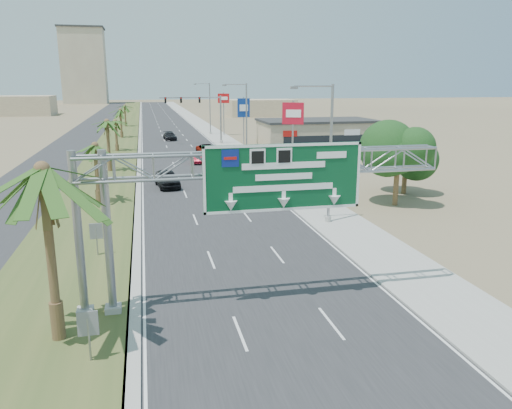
{
  "coord_description": "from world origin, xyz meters",
  "views": [
    {
      "loc": [
        -5.45,
        -11.46,
        10.11
      ],
      "look_at": [
        -0.19,
        12.02,
        4.2
      ],
      "focal_mm": 35.0,
      "sensor_mm": 36.0,
      "label": 1
    }
  ],
  "objects_px": {
    "sign_gantry": "(247,176)",
    "pole_sign_red_near": "(293,117)",
    "signal_mast": "(209,115)",
    "car_mid_lane": "(198,158)",
    "palm_near": "(42,171)",
    "pole_sign_red_far": "(224,102)",
    "car_far": "(170,136)",
    "car_right_lane": "(207,150)",
    "pole_sign_blue": "(244,110)",
    "store_building": "(317,133)",
    "car_left_lane": "(167,179)"
  },
  "relations": [
    {
      "from": "sign_gantry",
      "to": "pole_sign_red_near",
      "type": "distance_m",
      "value": 34.85
    },
    {
      "from": "signal_mast",
      "to": "car_mid_lane",
      "type": "distance_m",
      "value": 20.56
    },
    {
      "from": "sign_gantry",
      "to": "palm_near",
      "type": "bearing_deg",
      "value": -166.68
    },
    {
      "from": "sign_gantry",
      "to": "pole_sign_red_far",
      "type": "relative_size",
      "value": 2.04
    },
    {
      "from": "sign_gantry",
      "to": "car_far",
      "type": "distance_m",
      "value": 69.83
    },
    {
      "from": "palm_near",
      "to": "car_right_lane",
      "type": "distance_m",
      "value": 52.84
    },
    {
      "from": "sign_gantry",
      "to": "car_mid_lane",
      "type": "relative_size",
      "value": 4.03
    },
    {
      "from": "car_right_lane",
      "to": "sign_gantry",
      "type": "bearing_deg",
      "value": -99.84
    },
    {
      "from": "pole_sign_red_far",
      "to": "pole_sign_blue",
      "type": "bearing_deg",
      "value": -87.83
    },
    {
      "from": "car_mid_lane",
      "to": "store_building",
      "type": "bearing_deg",
      "value": 41.22
    },
    {
      "from": "palm_near",
      "to": "car_right_lane",
      "type": "bearing_deg",
      "value": 76.34
    },
    {
      "from": "car_left_lane",
      "to": "car_far",
      "type": "bearing_deg",
      "value": 79.66
    },
    {
      "from": "sign_gantry",
      "to": "car_right_lane",
      "type": "xyz_separation_m",
      "value": [
        4.26,
        49.06,
        -5.31
      ]
    },
    {
      "from": "car_right_lane",
      "to": "pole_sign_blue",
      "type": "xyz_separation_m",
      "value": [
        7.31,
        10.05,
        5.03
      ]
    },
    {
      "from": "car_mid_lane",
      "to": "pole_sign_blue",
      "type": "xyz_separation_m",
      "value": [
        9.3,
        16.8,
        5.1
      ]
    },
    {
      "from": "pole_sign_red_near",
      "to": "pole_sign_blue",
      "type": "distance_m",
      "value": 26.38
    },
    {
      "from": "pole_sign_red_near",
      "to": "pole_sign_blue",
      "type": "relative_size",
      "value": 1.04
    },
    {
      "from": "car_mid_lane",
      "to": "pole_sign_red_near",
      "type": "distance_m",
      "value": 14.75
    },
    {
      "from": "palm_near",
      "to": "store_building",
      "type": "xyz_separation_m",
      "value": [
        31.2,
        58.0,
        -4.93
      ]
    },
    {
      "from": "palm_near",
      "to": "car_left_lane",
      "type": "relative_size",
      "value": 1.67
    },
    {
      "from": "signal_mast",
      "to": "car_mid_lane",
      "type": "bearing_deg",
      "value": -101.37
    },
    {
      "from": "palm_near",
      "to": "pole_sign_blue",
      "type": "bearing_deg",
      "value": 72.11
    },
    {
      "from": "sign_gantry",
      "to": "palm_near",
      "type": "xyz_separation_m",
      "value": [
        -8.14,
        -1.93,
        0.87
      ]
    },
    {
      "from": "store_building",
      "to": "car_far",
      "type": "relative_size",
      "value": 3.73
    },
    {
      "from": "car_far",
      "to": "pole_sign_blue",
      "type": "bearing_deg",
      "value": -48.49
    },
    {
      "from": "palm_near",
      "to": "pole_sign_blue",
      "type": "distance_m",
      "value": 64.15
    },
    {
      "from": "car_mid_lane",
      "to": "car_left_lane",
      "type": "bearing_deg",
      "value": -99.98
    },
    {
      "from": "car_mid_lane",
      "to": "pole_sign_red_far",
      "type": "height_order",
      "value": "pole_sign_red_far"
    },
    {
      "from": "palm_near",
      "to": "pole_sign_red_far",
      "type": "height_order",
      "value": "palm_near"
    },
    {
      "from": "sign_gantry",
      "to": "store_building",
      "type": "bearing_deg",
      "value": 67.64
    },
    {
      "from": "car_mid_lane",
      "to": "pole_sign_red_far",
      "type": "distance_m",
      "value": 35.07
    },
    {
      "from": "palm_near",
      "to": "car_far",
      "type": "bearing_deg",
      "value": 83.42
    },
    {
      "from": "car_right_lane",
      "to": "pole_sign_red_near",
      "type": "relative_size",
      "value": 0.66
    },
    {
      "from": "store_building",
      "to": "pole_sign_red_near",
      "type": "bearing_deg",
      "value": -115.44
    },
    {
      "from": "store_building",
      "to": "car_right_lane",
      "type": "relative_size",
      "value": 3.35
    },
    {
      "from": "signal_mast",
      "to": "palm_near",
      "type": "bearing_deg",
      "value": -102.66
    },
    {
      "from": "pole_sign_blue",
      "to": "car_left_lane",
      "type": "bearing_deg",
      "value": -113.98
    },
    {
      "from": "sign_gantry",
      "to": "car_right_lane",
      "type": "relative_size",
      "value": 3.12
    },
    {
      "from": "palm_near",
      "to": "signal_mast",
      "type": "xyz_separation_m",
      "value": [
        14.37,
        63.97,
        -2.08
      ]
    },
    {
      "from": "car_far",
      "to": "pole_sign_red_far",
      "type": "xyz_separation_m",
      "value": [
        10.82,
        6.17,
        5.78
      ]
    },
    {
      "from": "car_far",
      "to": "car_left_lane",
      "type": "bearing_deg",
      "value": -99.34
    },
    {
      "from": "store_building",
      "to": "pole_sign_red_far",
      "type": "bearing_deg",
      "value": 121.59
    },
    {
      "from": "car_right_lane",
      "to": "palm_near",
      "type": "bearing_deg",
      "value": -108.54
    },
    {
      "from": "palm_near",
      "to": "car_left_lane",
      "type": "distance_m",
      "value": 30.82
    },
    {
      "from": "store_building",
      "to": "car_right_lane",
      "type": "bearing_deg",
      "value": -159.55
    },
    {
      "from": "car_right_lane",
      "to": "car_far",
      "type": "height_order",
      "value": "car_right_lane"
    },
    {
      "from": "pole_sign_red_near",
      "to": "pole_sign_red_far",
      "type": "distance_m",
      "value": 43.07
    },
    {
      "from": "car_left_lane",
      "to": "car_right_lane",
      "type": "distance_m",
      "value": 22.34
    },
    {
      "from": "car_far",
      "to": "pole_sign_red_near",
      "type": "xyz_separation_m",
      "value": [
        11.85,
        -36.89,
        5.62
      ]
    },
    {
      "from": "signal_mast",
      "to": "car_right_lane",
      "type": "bearing_deg",
      "value": -98.67
    }
  ]
}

